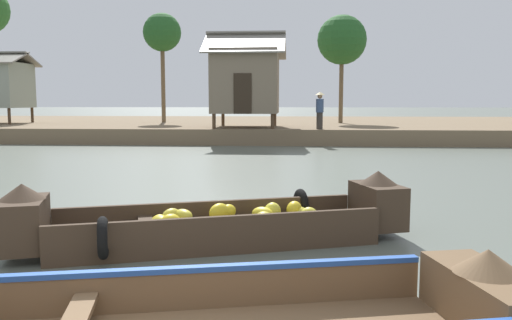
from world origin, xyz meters
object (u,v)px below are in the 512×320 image
at_px(stilt_house_mid_left, 246,81).
at_px(vendor_person, 320,108).
at_px(palm_tree_far, 162,34).
at_px(palm_tree_near, 342,40).
at_px(banana_boat, 217,222).

height_order(stilt_house_mid_left, vendor_person, stilt_house_mid_left).
relative_size(palm_tree_far, vendor_person, 3.81).
xyz_separation_m(stilt_house_mid_left, palm_tree_near, (4.97, 5.14, 2.43)).
relative_size(banana_boat, palm_tree_near, 0.90).
bearing_deg(palm_tree_far, palm_tree_near, -1.18).
bearing_deg(palm_tree_near, palm_tree_far, 178.82).
bearing_deg(vendor_person, palm_tree_near, 77.14).
relative_size(banana_boat, vendor_person, 3.30).
height_order(palm_tree_near, palm_tree_far, palm_tree_far).
relative_size(stilt_house_mid_left, palm_tree_near, 0.75).
bearing_deg(banana_boat, stilt_house_mid_left, 93.81).
height_order(banana_boat, palm_tree_far, palm_tree_far).
bearing_deg(stilt_house_mid_left, palm_tree_far, 135.03).
xyz_separation_m(banana_boat, palm_tree_near, (3.77, 23.18, 5.06)).
xyz_separation_m(banana_boat, stilt_house_mid_left, (-1.20, 18.04, 2.63)).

